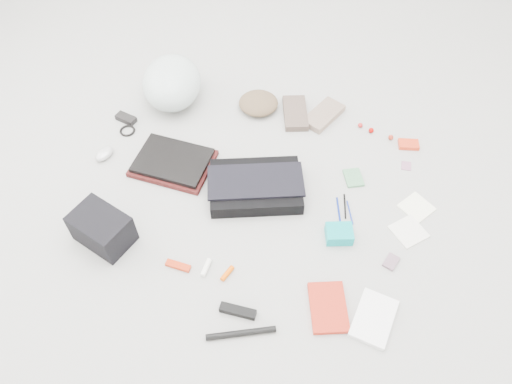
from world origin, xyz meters
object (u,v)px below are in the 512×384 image
(laptop, at_px, (173,160))
(book_red, at_px, (328,307))
(bike_helmet, at_px, (172,83))
(camera_bag, at_px, (102,229))
(accordion_wallet, at_px, (339,234))
(messenger_bag, at_px, (256,186))

(laptop, bearing_deg, book_red, -29.19)
(laptop, xyz_separation_m, bike_helmet, (-0.17, 0.42, 0.08))
(book_red, bearing_deg, camera_bag, 158.04)
(bike_helmet, bearing_deg, camera_bag, -103.83)
(bike_helmet, distance_m, camera_bag, 0.88)
(accordion_wallet, bearing_deg, book_red, -103.84)
(messenger_bag, distance_m, camera_bag, 0.67)
(laptop, bearing_deg, bike_helmet, 113.13)
(book_red, bearing_deg, messenger_bag, 113.31)
(messenger_bag, xyz_separation_m, book_red, (0.42, -0.46, -0.02))
(laptop, relative_size, bike_helmet, 0.89)
(camera_bag, bearing_deg, book_red, 14.91)
(bike_helmet, bearing_deg, accordion_wallet, -48.34)
(messenger_bag, xyz_separation_m, laptop, (-0.41, 0.04, 0.00))
(laptop, bearing_deg, accordion_wallet, -10.36)
(book_red, height_order, accordion_wallet, accordion_wallet)
(book_red, relative_size, accordion_wallet, 1.86)
(messenger_bag, xyz_separation_m, accordion_wallet, (0.40, -0.14, -0.01))
(messenger_bag, distance_m, book_red, 0.63)
(camera_bag, height_order, accordion_wallet, camera_bag)
(bike_helmet, xyz_separation_m, book_red, (1.00, -0.92, -0.10))
(laptop, relative_size, camera_bag, 1.43)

